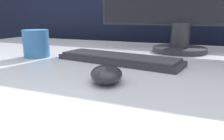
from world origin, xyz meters
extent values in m
cube|color=black|center=(0.00, 0.69, 0.52)|extent=(5.00, 0.03, 1.04)
ellipsoid|color=#232328|center=(-0.01, -0.20, 0.73)|extent=(0.11, 0.13, 0.04)
cube|color=#28282D|center=(-0.06, 0.01, 0.72)|extent=(0.42, 0.18, 0.02)
cube|color=#38383D|center=(-0.06, 0.01, 0.73)|extent=(0.39, 0.16, 0.01)
cylinder|color=#28282D|center=(0.10, 0.29, 0.72)|extent=(0.22, 0.22, 0.02)
cylinder|color=#28282D|center=(0.10, 0.29, 0.78)|extent=(0.07, 0.07, 0.10)
cylinder|color=teal|center=(-0.37, -0.02, 0.76)|extent=(0.09, 0.09, 0.10)
camera|label=1|loc=(0.18, -0.63, 0.85)|focal=35.00mm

